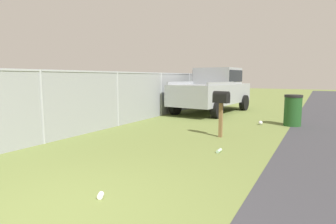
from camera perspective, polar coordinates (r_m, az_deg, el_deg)
The scene contains 9 objects.
ground_plane at distance 3.70m, azimuth -25.18°, elevation -20.03°, with size 80.00×80.00×0.00m, color olive.
mailbox at distance 7.65m, azimuth 10.97°, elevation 2.27°, with size 0.30×0.48×1.27m.
pickup_truck at distance 13.23m, azimuth 9.45°, elevation 4.78°, with size 5.14×2.60×2.09m.
trash_bin at distance 10.24m, azimuth 24.47°, elevation 0.33°, with size 0.59×0.59×1.06m.
fence_section at distance 13.04m, azimuth 1.76°, elevation 4.35°, with size 20.25×0.07×1.84m.
litter_bag_by_mailbox at distance 10.10m, azimuth 18.63°, elevation -2.14°, with size 0.14×0.14×0.14m, color silver.
litter_bottle_midfield_a at distance 6.24m, azimuth 10.54°, elevation -7.90°, with size 0.07×0.07×0.22m, color #B2D8BF.
litter_cup_midfield_b at distance 4.05m, azimuth -13.82°, elevation -16.46°, with size 0.08×0.08×0.10m, color white.
litter_wrapper_near_hydrant at distance 11.62m, azimuth 8.95°, elevation -0.99°, with size 0.12×0.08×0.01m, color silver.
Camera 1 is at (-1.87, -2.73, 1.65)m, focal length 29.39 mm.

